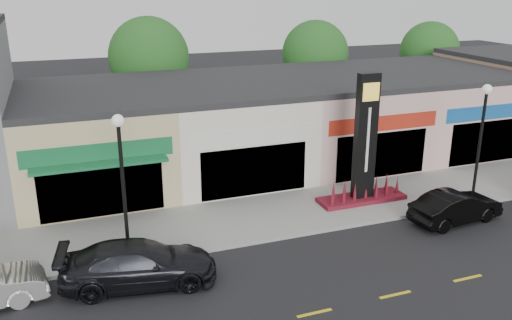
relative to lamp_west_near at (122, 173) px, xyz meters
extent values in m
plane|color=black|center=(8.00, -2.50, -3.48)|extent=(120.00, 120.00, 0.00)
cube|color=gray|center=(8.00, 1.85, -3.40)|extent=(52.00, 4.30, 0.15)
cube|color=gray|center=(8.00, -0.40, -3.40)|extent=(52.00, 0.20, 0.15)
cube|color=tan|center=(-0.50, 9.00, -1.23)|extent=(7.00, 10.00, 4.50)
cube|color=#262628|center=(-0.50, 9.00, 1.17)|extent=(7.00, 10.00, 0.30)
cube|color=black|center=(-0.50, 4.05, -2.08)|extent=(5.25, 0.10, 2.40)
cube|color=#166437|center=(-0.50, 4.05, -0.38)|extent=(6.30, 0.12, 0.80)
cube|color=#166437|center=(-0.50, 3.60, -0.78)|extent=(5.60, 0.90, 0.12)
cube|color=silver|center=(6.50, 9.00, -1.23)|extent=(7.00, 10.00, 4.50)
cube|color=#262628|center=(6.50, 9.00, 1.17)|extent=(7.00, 10.00, 0.30)
cube|color=black|center=(6.50, 4.05, -2.08)|extent=(5.25, 0.10, 2.40)
cube|color=silver|center=(6.50, 4.05, -0.38)|extent=(6.30, 0.12, 0.80)
cube|color=#CFA39E|center=(13.50, 9.00, -1.23)|extent=(7.00, 10.00, 4.50)
cube|color=#262628|center=(13.50, 9.00, 1.17)|extent=(7.00, 10.00, 0.30)
cube|color=black|center=(13.50, 4.05, -2.08)|extent=(5.25, 0.10, 2.40)
cube|color=#B12817|center=(13.50, 4.05, -0.38)|extent=(6.30, 0.12, 0.80)
cube|color=#CFA39E|center=(20.50, 9.00, -1.23)|extent=(7.00, 10.00, 4.50)
cube|color=#262628|center=(20.50, 9.00, 1.17)|extent=(7.00, 10.00, 0.30)
cube|color=black|center=(20.50, 4.05, -2.08)|extent=(5.25, 0.10, 2.40)
cube|color=#16549B|center=(20.50, 4.05, -0.38)|extent=(6.30, 0.12, 0.80)
cylinder|color=#382619|center=(4.00, 17.00, -1.90)|extent=(0.36, 0.36, 3.15)
sphere|color=#22571B|center=(4.00, 17.00, 1.75)|extent=(5.20, 5.20, 5.20)
cylinder|color=#382619|center=(16.00, 17.00, -1.99)|extent=(0.36, 0.36, 2.97)
sphere|color=#22571B|center=(16.00, 17.00, 1.42)|extent=(4.80, 4.80, 4.80)
cylinder|color=#382619|center=(26.00, 17.00, -2.08)|extent=(0.36, 0.36, 2.80)
sphere|color=#22571B|center=(26.00, 17.00, 1.16)|extent=(4.60, 4.60, 4.60)
cylinder|color=black|center=(0.00, 0.00, -3.18)|extent=(0.32, 0.32, 0.30)
cylinder|color=black|center=(0.00, 0.00, -0.68)|extent=(0.14, 0.14, 5.00)
sphere|color=silver|center=(0.00, 0.00, 1.92)|extent=(0.44, 0.44, 0.44)
cylinder|color=black|center=(16.00, 0.00, -3.18)|extent=(0.32, 0.32, 0.30)
cylinder|color=black|center=(16.00, 0.00, -0.68)|extent=(0.14, 0.14, 5.00)
sphere|color=silver|center=(16.00, 0.00, 1.92)|extent=(0.44, 0.44, 0.44)
cube|color=#5A0F17|center=(11.00, 1.70, -3.23)|extent=(4.20, 1.30, 0.20)
cube|color=black|center=(11.00, 1.70, -0.33)|extent=(1.00, 0.40, 6.00)
cube|color=yellow|center=(11.00, 1.48, 1.87)|extent=(0.80, 0.05, 0.80)
cube|color=silver|center=(11.00, 1.48, -0.33)|extent=(0.12, 0.04, 3.00)
imported|color=black|center=(0.11, -1.81, -2.71)|extent=(2.96, 5.58, 1.54)
imported|color=black|center=(13.73, -1.50, -2.78)|extent=(1.91, 4.35, 1.39)
camera|label=1|loc=(-1.87, -18.60, 6.54)|focal=38.00mm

